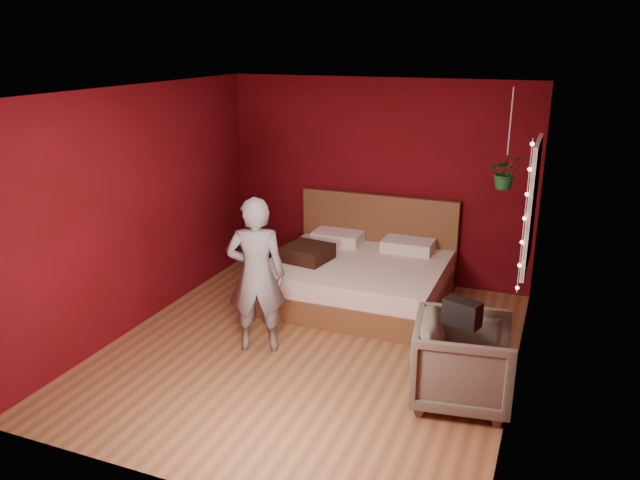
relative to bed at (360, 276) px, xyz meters
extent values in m
plane|color=#95623B|center=(-0.05, -1.42, -0.30)|extent=(4.50, 4.50, 0.00)
cube|color=#5C0912|center=(-0.05, 0.84, 1.00)|extent=(4.00, 0.02, 2.60)
cube|color=#5C0912|center=(-0.05, -3.68, 1.00)|extent=(4.00, 0.02, 2.60)
cube|color=#5C0912|center=(-2.06, -1.42, 1.00)|extent=(0.02, 4.50, 2.60)
cube|color=#5C0912|center=(1.96, -1.42, 1.00)|extent=(0.02, 4.50, 2.60)
cube|color=silver|center=(-0.05, -1.42, 2.31)|extent=(4.00, 4.50, 0.02)
cube|color=white|center=(1.92, -0.52, 1.20)|extent=(0.04, 0.97, 1.27)
cube|color=black|center=(1.90, -0.52, 1.20)|extent=(0.02, 0.85, 1.15)
cube|color=white|center=(1.90, -0.52, 1.20)|extent=(0.03, 0.05, 1.15)
cube|color=white|center=(1.90, -0.52, 1.20)|extent=(0.03, 0.85, 0.05)
cylinder|color=silver|center=(1.89, -1.04, 1.20)|extent=(0.01, 0.01, 1.45)
sphere|color=#FFF2CC|center=(1.89, -1.04, 0.53)|extent=(0.04, 0.04, 0.04)
sphere|color=#FFF2CC|center=(1.89, -1.04, 0.75)|extent=(0.04, 0.04, 0.04)
sphere|color=#FFF2CC|center=(1.89, -1.04, 0.98)|extent=(0.04, 0.04, 0.04)
sphere|color=#FFF2CC|center=(1.89, -1.04, 1.20)|extent=(0.04, 0.04, 0.04)
sphere|color=#FFF2CC|center=(1.89, -1.04, 1.43)|extent=(0.04, 0.04, 0.04)
sphere|color=#FFF2CC|center=(1.89, -1.04, 1.65)|extent=(0.04, 0.04, 0.04)
sphere|color=#FFF2CC|center=(1.89, -1.04, 1.88)|extent=(0.04, 0.04, 0.04)
cube|color=brown|center=(0.00, -0.10, -0.15)|extent=(2.07, 1.76, 0.29)
cube|color=white|center=(0.00, -0.10, 0.11)|extent=(2.03, 1.73, 0.23)
cube|color=brown|center=(0.00, 0.74, 0.27)|extent=(2.07, 0.08, 1.14)
cube|color=silver|center=(-0.47, 0.49, 0.29)|extent=(0.62, 0.39, 0.15)
cube|color=silver|center=(0.47, 0.49, 0.29)|extent=(0.62, 0.39, 0.15)
imported|color=slate|center=(-0.56, -1.61, 0.51)|extent=(0.69, 0.57, 1.61)
imported|color=#585746|center=(1.54, -1.83, 0.09)|extent=(0.96, 0.94, 0.77)
cube|color=black|center=(1.52, -1.91, 0.58)|extent=(0.34, 0.24, 0.22)
cube|color=black|center=(-0.57, -0.27, 0.31)|extent=(0.58, 0.58, 0.18)
cylinder|color=silver|center=(1.62, -0.26, 1.97)|extent=(0.01, 0.01, 0.67)
imported|color=#19581F|center=(1.62, -0.26, 1.46)|extent=(0.36, 0.32, 0.35)
camera|label=1|loc=(2.17, -6.75, 2.75)|focal=35.00mm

